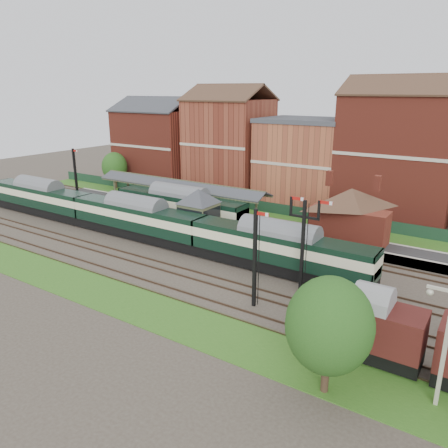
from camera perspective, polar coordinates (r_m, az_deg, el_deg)
The scene contains 19 objects.
ground at distance 45.84m, azimuth -2.65°, elevation -3.95°, with size 160.00×160.00×0.00m, color #473D33.
grass_back at distance 58.82m, azimuth 6.53°, elevation 0.80°, with size 90.00×4.50×0.06m, color #2D6619.
grass_front at distance 37.64m, azimuth -13.59°, elevation -9.32°, with size 90.00×5.00×0.06m, color #2D6619.
fence at distance 60.35m, azimuth 7.42°, elevation 1.90°, with size 90.00×0.12×1.50m, color #193823.
platform at distance 55.95m, azimuth -0.95°, elevation 0.55°, with size 55.00×3.40×1.00m, color #2D2D2D.
signal_box at distance 49.00m, azimuth -3.32°, elevation 1.38°, with size 5.40×5.40×6.00m.
brick_hut at distance 45.50m, azimuth 4.85°, elevation -2.56°, with size 3.20×2.64×2.94m.
station_building at distance 47.86m, azimuth 16.10°, elevation 1.28°, with size 8.10×8.10×5.90m.
canopy at distance 58.44m, azimuth -5.85°, elevation 5.32°, with size 26.00×3.89×4.08m.
semaphore_bracket at distance 36.60m, azimuth 10.32°, elevation -2.06°, with size 3.60×0.25×8.18m.
semaphore_platform_end at distance 70.79m, azimuth -18.85°, elevation 6.22°, with size 1.23×0.25×8.00m.
semaphore_siding at distance 33.78m, azimuth 4.08°, elevation -4.34°, with size 1.23×0.25×8.00m.
yard_lamp at distance 26.22m, azimuth 27.03°, elevation -13.48°, with size 2.60×0.22×7.00m.
town_backdrop at distance 65.39m, azimuth 10.24°, elevation 8.56°, with size 69.00×10.00×16.00m.
dmu_train at distance 50.94m, azimuth -11.34°, elevation 0.80°, with size 54.29×2.85×4.17m.
platform_railcar at distance 54.88m, azimuth -5.83°, elevation 2.29°, with size 18.52×2.92×4.27m.
goods_van_a at distance 29.79m, azimuth 18.58°, elevation -12.56°, with size 6.40×2.77×3.88m.
tree_far at distance 25.00m, azimuth 13.58°, elevation -12.78°, with size 4.82×4.82×7.03m.
tree_back at distance 77.65m, azimuth -14.11°, elevation 7.26°, with size 4.31×4.31×6.30m.
Camera 1 is at (25.28, -34.48, 16.55)m, focal length 35.00 mm.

